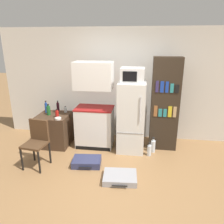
% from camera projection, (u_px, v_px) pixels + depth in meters
% --- Properties ---
extents(ground_plane, '(24.00, 24.00, 0.00)m').
position_uv_depth(ground_plane, '(113.00, 182.00, 3.72)').
color(ground_plane, olive).
extents(wall_back, '(6.40, 0.10, 2.60)m').
position_uv_depth(wall_back, '(133.00, 85.00, 5.17)').
color(wall_back, silver).
rests_on(wall_back, ground_plane).
extents(side_table, '(0.70, 0.70, 0.72)m').
position_uv_depth(side_table, '(55.00, 130.00, 5.00)').
color(side_table, '#422D1E').
rests_on(side_table, ground_plane).
extents(kitchen_hutch, '(0.82, 0.55, 1.89)m').
position_uv_depth(kitchen_hutch, '(94.00, 110.00, 4.79)').
color(kitchen_hutch, white).
rests_on(kitchen_hutch, ground_plane).
extents(refrigerator, '(0.56, 0.67, 1.50)m').
position_uv_depth(refrigerator, '(131.00, 117.00, 4.66)').
color(refrigerator, silver).
rests_on(refrigerator, ground_plane).
extents(microwave, '(0.47, 0.43, 0.29)m').
position_uv_depth(microwave, '(133.00, 75.00, 4.38)').
color(microwave, silver).
rests_on(microwave, refrigerator).
extents(bookshelf, '(0.58, 0.32, 2.00)m').
position_uv_depth(bookshelf, '(165.00, 105.00, 4.65)').
color(bookshelf, '#2D2319').
rests_on(bookshelf, ground_plane).
extents(bottle_green_tall, '(0.09, 0.09, 0.25)m').
position_uv_depth(bottle_green_tall, '(48.00, 110.00, 4.86)').
color(bottle_green_tall, '#1E6028').
rests_on(bottle_green_tall, side_table).
extents(bottle_clear_short, '(0.07, 0.07, 0.14)m').
position_uv_depth(bottle_clear_short, '(66.00, 110.00, 5.04)').
color(bottle_clear_short, silver).
rests_on(bottle_clear_short, side_table).
extents(bottle_blue_soda, '(0.06, 0.06, 0.28)m').
position_uv_depth(bottle_blue_soda, '(46.00, 108.00, 5.02)').
color(bottle_blue_soda, '#1E47A3').
rests_on(bottle_blue_soda, side_table).
extents(bottle_ketchup_red, '(0.07, 0.07, 0.19)m').
position_uv_depth(bottle_ketchup_red, '(57.00, 114.00, 4.70)').
color(bottle_ketchup_red, '#AD1914').
rests_on(bottle_ketchup_red, side_table).
extents(bottle_wine_dark, '(0.06, 0.06, 0.24)m').
position_uv_depth(bottle_wine_dark, '(58.00, 107.00, 5.14)').
color(bottle_wine_dark, black).
rests_on(bottle_wine_dark, side_table).
extents(bowl, '(0.14, 0.14, 0.04)m').
position_uv_depth(bowl, '(58.00, 119.00, 4.60)').
color(bowl, silver).
rests_on(bowl, side_table).
extents(chair, '(0.45, 0.45, 0.89)m').
position_uv_depth(chair, '(37.00, 139.00, 4.10)').
color(chair, black).
rests_on(chair, ground_plane).
extents(suitcase_large_flat, '(0.58, 0.45, 0.13)m').
position_uv_depth(suitcase_large_flat, '(87.00, 162.00, 4.22)').
color(suitcase_large_flat, navy).
rests_on(suitcase_large_flat, ground_plane).
extents(suitcase_small_flat, '(0.60, 0.50, 0.11)m').
position_uv_depth(suitcase_small_flat, '(120.00, 177.00, 3.76)').
color(suitcase_small_flat, '#99999E').
rests_on(suitcase_small_flat, ground_plane).
extents(water_bottle_front, '(0.09, 0.09, 0.34)m').
position_uv_depth(water_bottle_front, '(153.00, 146.00, 4.69)').
color(water_bottle_front, silver).
rests_on(water_bottle_front, ground_plane).
extents(water_bottle_middle, '(0.08, 0.08, 0.29)m').
position_uv_depth(water_bottle_middle, '(149.00, 150.00, 4.55)').
color(water_bottle_middle, silver).
rests_on(water_bottle_middle, ground_plane).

